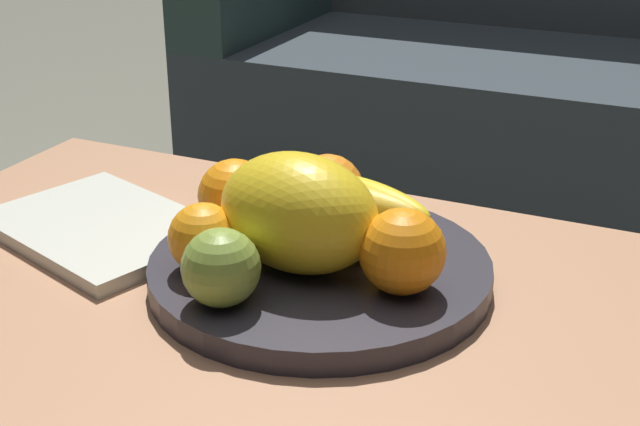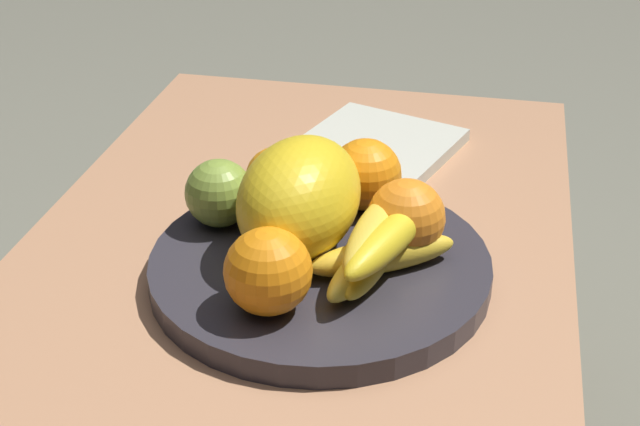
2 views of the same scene
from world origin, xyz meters
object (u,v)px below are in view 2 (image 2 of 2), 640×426
(coffee_table, at_px, (274,333))
(orange_left, at_px, (268,271))
(orange_front, at_px, (365,174))
(apple_front, at_px, (219,193))
(orange_back, at_px, (406,217))
(melon_large_front, at_px, (299,198))
(banana_bunch, at_px, (377,249))
(fruit_bowl, at_px, (320,267))
(magazine, at_px, (365,156))
(orange_right, at_px, (277,178))

(coffee_table, xyz_separation_m, orange_left, (0.06, 0.01, 0.11))
(orange_front, height_order, apple_front, orange_front)
(coffee_table, distance_m, apple_front, 0.16)
(orange_back, bearing_deg, coffee_table, -61.72)
(melon_large_front, relative_size, banana_bunch, 0.98)
(orange_left, bearing_deg, banana_bunch, 131.46)
(coffee_table, bearing_deg, apple_front, -136.20)
(orange_front, bearing_deg, coffee_table, -24.29)
(fruit_bowl, xyz_separation_m, banana_bunch, (0.02, 0.06, 0.04))
(apple_front, relative_size, magazine, 0.29)
(melon_large_front, relative_size, orange_left, 2.04)
(melon_large_front, xyz_separation_m, orange_right, (-0.08, -0.04, -0.02))
(fruit_bowl, relative_size, melon_large_front, 2.08)
(orange_back, bearing_deg, melon_large_front, -81.20)
(melon_large_front, bearing_deg, coffee_table, -18.75)
(orange_right, bearing_deg, banana_bunch, 48.75)
(orange_right, xyz_separation_m, magazine, (-0.18, 0.07, -0.05))
(orange_front, relative_size, magazine, 0.31)
(orange_right, height_order, magazine, orange_right)
(coffee_table, bearing_deg, magazine, 172.41)
(fruit_bowl, relative_size, orange_back, 4.39)
(banana_bunch, bearing_deg, magazine, -168.54)
(orange_back, relative_size, banana_bunch, 0.47)
(banana_bunch, bearing_deg, orange_front, -165.85)
(apple_front, distance_m, banana_bunch, 0.19)
(coffee_table, relative_size, orange_back, 14.11)
(coffee_table, distance_m, banana_bunch, 0.14)
(orange_left, height_order, orange_back, orange_left)
(orange_right, bearing_deg, magazine, 158.98)
(fruit_bowl, xyz_separation_m, orange_back, (-0.03, 0.08, 0.05))
(banana_bunch, bearing_deg, coffee_table, -79.51)
(orange_front, relative_size, orange_right, 1.14)
(apple_front, bearing_deg, magazine, 152.42)
(magazine, bearing_deg, orange_back, 37.03)
(coffee_table, distance_m, orange_right, 0.17)
(banana_bunch, bearing_deg, fruit_bowl, -107.32)
(melon_large_front, bearing_deg, banana_bunch, 69.66)
(orange_front, height_order, magazine, orange_front)
(melon_large_front, xyz_separation_m, magazine, (-0.26, 0.02, -0.07))
(coffee_table, height_order, orange_back, orange_back)
(melon_large_front, bearing_deg, orange_right, -151.34)
(orange_right, height_order, orange_back, orange_back)
(magazine, bearing_deg, fruit_bowl, 18.40)
(orange_left, relative_size, banana_bunch, 0.48)
(orange_front, distance_m, orange_back, 0.10)
(melon_large_front, bearing_deg, apple_front, -108.56)
(orange_back, bearing_deg, fruit_bowl, -70.83)
(fruit_bowl, relative_size, magazine, 1.36)
(orange_front, distance_m, orange_right, 0.10)
(melon_large_front, distance_m, magazine, 0.27)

